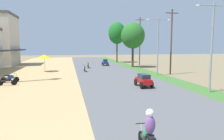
{
  "coord_description": "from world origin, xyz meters",
  "views": [
    {
      "loc": [
        -5.46,
        -1.41,
        3.8
      ],
      "look_at": [
        -0.87,
        20.69,
        1.22
      ],
      "focal_mm": 33.39,
      "sensor_mm": 36.0,
      "label": 1
    }
  ],
  "objects": [
    {
      "name": "parked_motorbike_sixth",
      "position": [
        -11.28,
        19.88,
        0.55
      ],
      "size": [
        1.8,
        0.54,
        0.94
      ],
      "color": "black",
      "rests_on": "dirt_shoulder"
    },
    {
      "name": "parked_motorbike_seventh",
      "position": [
        -11.49,
        21.75,
        0.55
      ],
      "size": [
        1.8,
        0.54,
        0.94
      ],
      "color": "black",
      "rests_on": "dirt_shoulder"
    },
    {
      "name": "car_sedan_red",
      "position": [
        1.22,
        16.49,
        0.74
      ],
      "size": [
        1.1,
        2.26,
        1.19
      ],
      "color": "red",
      "rests_on": "road_strip"
    },
    {
      "name": "car_hatchback_blue",
      "position": [
        1.39,
        38.18,
        0.75
      ],
      "size": [
        1.04,
        2.0,
        1.23
      ],
      "color": "navy",
      "rests_on": "road_strip"
    },
    {
      "name": "vendor_umbrella",
      "position": [
        -8.96,
        30.49,
        2.31
      ],
      "size": [
        2.2,
        2.2,
        2.52
      ],
      "color": "#99999E",
      "rests_on": "dirt_shoulder"
    },
    {
      "name": "median_tree_second",
      "position": [
        5.8,
        34.52,
        5.66
      ],
      "size": [
        4.22,
        4.22,
        7.94
      ],
      "color": "#4C351E",
      "rests_on": "median_strip"
    },
    {
      "name": "motorbike_foreground_rider",
      "position": [
        -2.86,
        4.99,
        0.86
      ],
      "size": [
        0.54,
        1.8,
        1.66
      ],
      "color": "black",
      "rests_on": "road_strip"
    },
    {
      "name": "motorbike_ahead_third",
      "position": [
        -2.23,
        34.56,
        0.57
      ],
      "size": [
        0.54,
        1.8,
        0.94
      ],
      "color": "black",
      "rests_on": "road_strip"
    },
    {
      "name": "motorbike_ahead_second",
      "position": [
        -3.23,
        29.34,
        0.57
      ],
      "size": [
        0.54,
        1.8,
        0.94
      ],
      "color": "black",
      "rests_on": "road_strip"
    },
    {
      "name": "streetlamp_mid",
      "position": [
        5.8,
        23.76,
        4.3
      ],
      "size": [
        3.16,
        0.2,
        7.31
      ],
      "color": "gray",
      "rests_on": "median_strip"
    },
    {
      "name": "utility_pole_near",
      "position": [
        8.55,
        38.65,
        4.94
      ],
      "size": [
        1.8,
        0.2,
        9.49
      ],
      "color": "brown",
      "rests_on": "ground"
    },
    {
      "name": "median_tree_third",
      "position": [
        5.54,
        45.92,
        6.81
      ],
      "size": [
        3.93,
        3.93,
        9.32
      ],
      "color": "#4C351E",
      "rests_on": "median_strip"
    },
    {
      "name": "utility_pole_far",
      "position": [
        8.03,
        24.48,
        4.52
      ],
      "size": [
        1.8,
        0.2,
        8.65
      ],
      "color": "brown",
      "rests_on": "ground"
    },
    {
      "name": "streetlamp_near",
      "position": [
        5.8,
        13.41,
        4.18
      ],
      "size": [
        3.16,
        0.2,
        7.08
      ],
      "color": "gray",
      "rests_on": "median_strip"
    }
  ]
}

